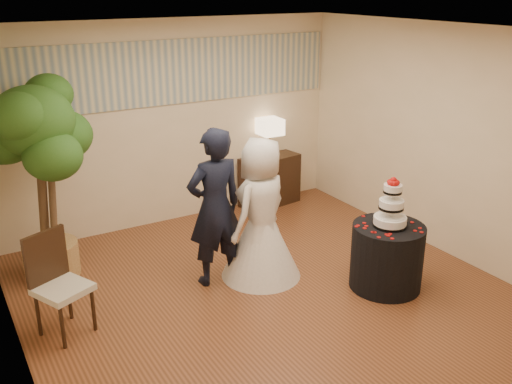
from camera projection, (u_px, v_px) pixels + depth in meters
floor at (267, 294)px, 6.28m from camera, size 5.00×5.00×0.00m
ceiling at (269, 31)px, 5.31m from camera, size 5.00×5.00×0.00m
wall_back at (172, 124)px, 7.82m from camera, size 5.00×0.06×2.80m
wall_front at (465, 275)px, 3.78m from camera, size 5.00×0.06×2.80m
wall_left at (5, 223)px, 4.60m from camera, size 0.06×5.00×2.80m
wall_right at (441, 141)px, 6.99m from camera, size 0.06×5.00×2.80m
mural_border at (170, 73)px, 7.56m from camera, size 4.90×0.02×0.85m
groom at (215, 208)px, 6.26m from camera, size 0.67×0.45×1.80m
bride at (261, 209)px, 6.40m from camera, size 1.21×1.21×1.66m
cake_table at (387, 257)px, 6.32m from camera, size 0.86×0.86×0.74m
wedding_cake at (392, 202)px, 6.09m from camera, size 0.36×0.36×0.56m
console at (270, 180)px, 8.70m from camera, size 0.96×0.53×0.76m
table_lamp at (270, 138)px, 8.46m from camera, size 0.32×0.32×0.58m
ficus_tree at (41, 180)px, 6.29m from camera, size 1.55×1.55×2.34m
side_chair at (63, 286)px, 5.41m from camera, size 0.63×0.64×1.03m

